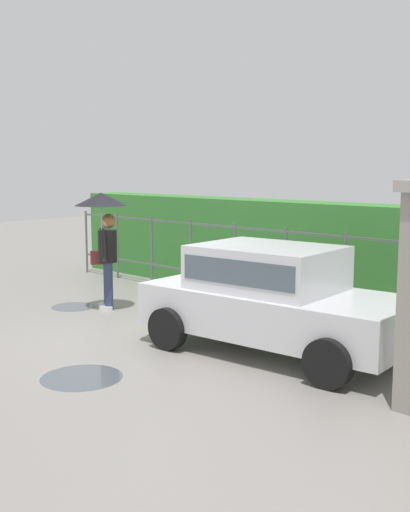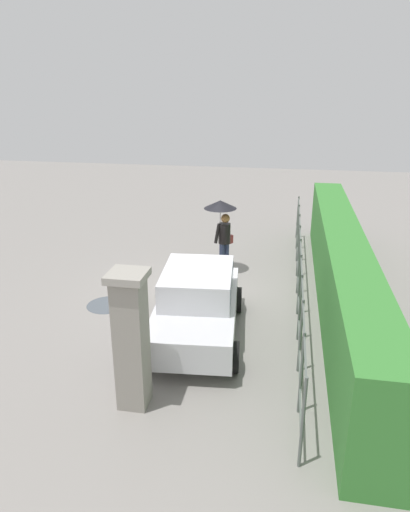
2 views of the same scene
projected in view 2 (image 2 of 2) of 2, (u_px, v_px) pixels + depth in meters
The scene contains 8 objects.
ground_plane at pixel (191, 294), 12.03m from camera, with size 40.00×40.00×0.00m, color gray.
car at pixel (197, 301), 9.83m from camera, with size 3.85×2.12×1.48m.
pedestrian at pixel (222, 220), 13.04m from camera, with size 0.92×0.92×2.11m.
gate_pillar at pixel (131, 339), 7.49m from camera, with size 0.60×0.60×2.42m.
fence_section at pixel (299, 272), 11.27m from camera, with size 10.78×0.05×1.50m.
hedge_row at pixel (340, 270), 11.07m from camera, with size 11.73×0.90×1.90m, color #387F33.
puddle_near at pixel (107, 305), 11.45m from camera, with size 1.01×1.01×0.00m, color #4C545B.
puddle_far at pixel (215, 263), 14.18m from camera, with size 0.80×0.80×0.00m, color #4C545B.
Camera 2 is at (10.69, 2.32, 5.11)m, focal length 32.47 mm.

